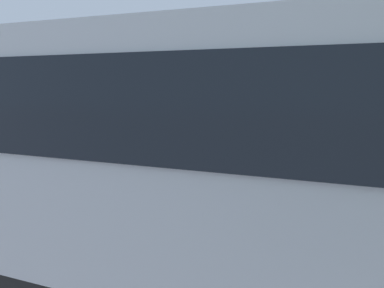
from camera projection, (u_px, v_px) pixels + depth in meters
name	position (u px, v px, depth m)	size (l,w,h in m)	color
ground_plane	(180.00, 185.00, 10.36)	(80.00, 80.00, 0.00)	#424247
tour_bus	(101.00, 159.00, 5.25)	(10.33, 2.72, 3.25)	silver
spectator_far_left	(261.00, 174.00, 7.16)	(0.57, 0.31, 1.69)	#473823
spectator_left	(213.00, 165.00, 7.61)	(0.58, 0.36, 1.80)	black
spectator_centre	(159.00, 165.00, 7.98)	(0.57, 0.32, 1.68)	black
spectator_right	(126.00, 159.00, 8.22)	(0.57, 0.38, 1.79)	#473823
spectator_far_right	(87.00, 158.00, 8.79)	(0.57, 0.33, 1.66)	black
parked_motorcycle_silver	(61.00, 185.00, 8.44)	(2.03, 0.73, 0.99)	black
stunt_motorcycle	(192.00, 131.00, 13.50)	(1.84, 0.83, 1.90)	black
traffic_cone	(247.00, 165.00, 11.37)	(0.34, 0.34, 0.63)	orange
bay_line_b	(312.00, 189.00, 9.90)	(0.18, 4.22, 0.01)	white
bay_line_c	(220.00, 180.00, 10.88)	(0.18, 3.96, 0.01)	white
bay_line_d	(144.00, 172.00, 11.87)	(0.17, 3.72, 0.01)	white
bay_line_e	(79.00, 165.00, 12.85)	(0.18, 4.01, 0.01)	white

